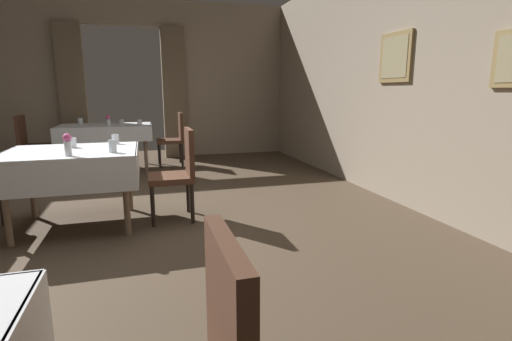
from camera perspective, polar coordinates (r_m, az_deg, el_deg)
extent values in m
plane|color=#4C3D2D|center=(3.95, -20.05, -8.16)|extent=(10.08, 10.08, 0.00)
cube|color=gray|center=(4.72, 22.14, 13.37)|extent=(0.12, 8.40, 3.00)
cube|color=#997F4C|center=(4.84, 20.08, 15.56)|extent=(0.03, 0.56, 0.56)
cube|color=#998C66|center=(4.83, 19.92, 15.58)|extent=(0.01, 0.46, 0.46)
cube|color=gray|center=(8.24, -32.94, 11.31)|extent=(2.50, 0.12, 3.00)
cube|color=gray|center=(8.09, -4.73, 13.13)|extent=(2.50, 0.12, 3.00)
cube|color=gray|center=(8.06, -19.65, 21.48)|extent=(1.40, 0.12, 0.50)
cube|color=#70604C|center=(7.88, -25.73, 10.26)|extent=(0.44, 0.14, 2.50)
cube|color=#70604C|center=(7.80, -12.06, 11.14)|extent=(0.44, 0.14, 2.50)
cylinder|color=#7A604C|center=(3.83, -33.29, -4.48)|extent=(0.06, 0.06, 0.71)
cylinder|color=#7A604C|center=(3.66, -18.80, -3.83)|extent=(0.06, 0.06, 0.71)
cylinder|color=#7A604C|center=(4.56, -30.51, -1.83)|extent=(0.06, 0.06, 0.71)
cylinder|color=#7A604C|center=(4.42, -18.43, -1.18)|extent=(0.06, 0.06, 0.71)
cube|color=#7A604C|center=(4.02, -25.77, 2.39)|extent=(1.12, 0.95, 0.03)
cube|color=white|center=(4.02, -25.79, 2.67)|extent=(1.18, 1.01, 0.01)
cube|color=white|center=(3.55, -26.85, -0.93)|extent=(1.18, 0.02, 0.31)
cube|color=white|center=(4.53, -24.63, 1.76)|extent=(1.18, 0.02, 0.31)
cube|color=white|center=(4.18, -33.58, 0.09)|extent=(0.02, 1.01, 0.31)
cube|color=white|center=(3.98, -17.24, 1.07)|extent=(0.02, 1.01, 0.31)
cylinder|color=#7A604C|center=(6.65, -26.87, 2.32)|extent=(0.06, 0.06, 0.71)
cylinder|color=#7A604C|center=(6.53, -16.14, 2.98)|extent=(0.06, 0.06, 0.71)
cylinder|color=#7A604C|center=(7.32, -25.92, 3.16)|extent=(0.06, 0.06, 0.71)
cylinder|color=#7A604C|center=(7.22, -16.19, 3.77)|extent=(0.06, 0.06, 0.71)
cube|color=#7A604C|center=(6.86, -21.54, 6.14)|extent=(1.40, 0.85, 0.03)
cube|color=white|center=(6.86, -21.55, 6.31)|extent=(1.46, 0.91, 0.01)
cube|color=white|center=(6.42, -21.82, 4.93)|extent=(1.46, 0.02, 0.24)
cube|color=white|center=(7.32, -21.18, 5.72)|extent=(1.46, 0.02, 0.24)
cube|color=white|center=(6.97, -27.47, 4.93)|extent=(0.02, 0.91, 0.24)
cube|color=white|center=(6.84, -15.37, 5.72)|extent=(0.02, 0.91, 0.24)
cube|color=#513323|center=(1.09, -4.22, -22.07)|extent=(0.05, 0.42, 0.48)
cylinder|color=black|center=(4.49, -33.72, -4.30)|extent=(0.04, 0.04, 0.42)
cylinder|color=black|center=(3.84, -15.14, -5.14)|extent=(0.04, 0.04, 0.42)
cylinder|color=black|center=(4.20, -15.27, -3.68)|extent=(0.04, 0.04, 0.42)
cylinder|color=black|center=(3.86, -9.47, -4.79)|extent=(0.04, 0.04, 0.42)
cylinder|color=black|center=(4.22, -10.11, -3.37)|extent=(0.04, 0.04, 0.42)
cube|color=#513323|center=(3.97, -12.64, -1.09)|extent=(0.44, 0.44, 0.06)
cube|color=#513323|center=(3.94, -9.90, 2.70)|extent=(0.05, 0.42, 0.48)
cylinder|color=black|center=(7.19, -27.87, 1.67)|extent=(0.04, 0.04, 0.42)
cylinder|color=black|center=(6.83, -28.48, 1.14)|extent=(0.04, 0.04, 0.42)
cylinder|color=black|center=(7.28, -30.80, 1.48)|extent=(0.04, 0.04, 0.42)
cylinder|color=black|center=(6.92, -31.55, 0.95)|extent=(0.04, 0.04, 0.42)
cube|color=#513323|center=(7.02, -29.86, 3.12)|extent=(0.44, 0.44, 0.06)
cube|color=#513323|center=(7.04, -31.66, 5.06)|extent=(0.05, 0.42, 0.48)
cylinder|color=black|center=(6.77, -14.14, 2.14)|extent=(0.04, 0.04, 0.42)
cylinder|color=black|center=(7.15, -14.27, 2.63)|extent=(0.04, 0.04, 0.42)
cylinder|color=black|center=(6.80, -10.94, 2.32)|extent=(0.04, 0.04, 0.42)
cylinder|color=black|center=(7.17, -11.24, 2.79)|extent=(0.04, 0.04, 0.42)
cube|color=#513323|center=(6.94, -12.73, 4.31)|extent=(0.44, 0.44, 0.06)
cube|color=#513323|center=(6.93, -11.17, 6.49)|extent=(0.05, 0.42, 0.48)
cylinder|color=silver|center=(3.66, -26.22, 2.96)|extent=(0.06, 0.06, 0.13)
sphere|color=#D84C8C|center=(3.65, -26.35, 4.43)|extent=(0.07, 0.07, 0.07)
cylinder|color=silver|center=(4.21, -25.75, 3.78)|extent=(0.08, 0.08, 0.10)
cylinder|color=silver|center=(3.71, -20.61, 3.42)|extent=(0.07, 0.07, 0.12)
cylinder|color=silver|center=(4.33, -20.24, 4.44)|extent=(0.07, 0.07, 0.10)
cylinder|color=silver|center=(6.68, -21.14, 6.70)|extent=(0.06, 0.06, 0.10)
sphere|color=#D84C8C|center=(6.67, -21.19, 7.40)|extent=(0.07, 0.07, 0.07)
cylinder|color=silver|center=(7.04, -24.73, 6.66)|extent=(0.08, 0.08, 0.11)
cylinder|color=silver|center=(6.63, -16.96, 6.90)|extent=(0.08, 0.08, 0.09)
cylinder|color=silver|center=(6.91, -19.44, 6.88)|extent=(0.08, 0.08, 0.08)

